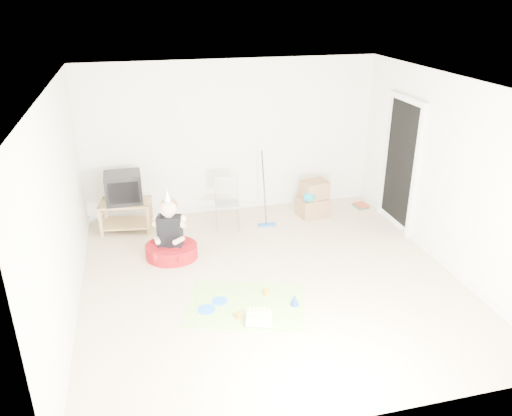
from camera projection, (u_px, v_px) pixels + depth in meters
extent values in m
plane|color=beige|center=(270.00, 280.00, 6.75)|extent=(5.00, 5.00, 0.00)
cube|color=black|center=(401.00, 166.00, 7.95)|extent=(0.02, 0.90, 2.05)
cube|color=#A7814B|center=(125.00, 203.00, 7.96)|extent=(0.86, 0.61, 0.03)
cube|color=#A7814B|center=(127.00, 223.00, 8.11)|extent=(0.86, 0.61, 0.03)
cube|color=#A7814B|center=(101.00, 223.00, 7.82)|extent=(0.06, 0.06, 0.50)
cube|color=#A7814B|center=(148.00, 221.00, 7.89)|extent=(0.06, 0.06, 0.50)
cube|color=#A7814B|center=(106.00, 211.00, 8.22)|extent=(0.06, 0.06, 0.50)
cube|color=#A7814B|center=(151.00, 210.00, 8.29)|extent=(0.06, 0.06, 0.50)
cube|color=black|center=(123.00, 188.00, 7.86)|extent=(0.57, 0.47, 0.48)
cube|color=#939499|center=(227.00, 204.00, 8.06)|extent=(0.44, 0.43, 0.03)
cylinder|color=#939499|center=(216.00, 204.00, 8.04)|extent=(0.02, 0.02, 0.87)
cylinder|color=#939499|center=(238.00, 203.00, 8.07)|extent=(0.02, 0.02, 0.87)
cube|color=#8F6845|center=(312.00, 207.00, 8.63)|extent=(0.53, 0.44, 0.31)
cube|color=#8F6845|center=(315.00, 189.00, 8.55)|extent=(0.48, 0.41, 0.30)
ellipsoid|color=#0C7A8A|center=(309.00, 197.00, 8.39)|extent=(0.21, 0.15, 0.17)
cube|color=#2260AC|center=(267.00, 225.00, 8.29)|extent=(0.30, 0.12, 0.03)
cylinder|color=black|center=(267.00, 192.00, 8.05)|extent=(0.04, 0.40, 1.17)
cube|color=#246E4A|center=(361.00, 206.00, 9.01)|extent=(0.23, 0.29, 0.03)
cube|color=#9F3822|center=(361.00, 205.00, 9.00)|extent=(0.24, 0.29, 0.03)
cylinder|color=maroon|center=(172.00, 251.00, 7.27)|extent=(0.94, 0.94, 0.21)
cube|color=black|center=(170.00, 231.00, 7.14)|extent=(0.38, 0.28, 0.46)
sphere|color=beige|center=(168.00, 208.00, 7.00)|extent=(0.30, 0.30, 0.24)
cone|color=white|center=(167.00, 194.00, 6.91)|extent=(0.13, 0.13, 0.18)
cube|color=#FF3585|center=(246.00, 305.00, 6.20)|extent=(1.69, 1.43, 0.01)
cube|color=white|center=(259.00, 319.00, 5.86)|extent=(0.36, 0.32, 0.08)
cube|color=#3CAA64|center=(259.00, 321.00, 5.88)|extent=(0.36, 0.32, 0.01)
cylinder|color=beige|center=(250.00, 316.00, 5.79)|extent=(0.01, 0.01, 0.07)
cylinder|color=beige|center=(254.00, 316.00, 5.79)|extent=(0.01, 0.01, 0.07)
cylinder|color=beige|center=(257.00, 316.00, 5.79)|extent=(0.01, 0.01, 0.07)
cylinder|color=beige|center=(261.00, 316.00, 5.79)|extent=(0.01, 0.01, 0.07)
cylinder|color=beige|center=(265.00, 316.00, 5.79)|extent=(0.01, 0.01, 0.07)
cylinder|color=beige|center=(268.00, 316.00, 5.79)|extent=(0.01, 0.01, 0.07)
cylinder|color=beige|center=(250.00, 311.00, 5.88)|extent=(0.01, 0.01, 0.07)
cylinder|color=beige|center=(254.00, 311.00, 5.88)|extent=(0.01, 0.01, 0.07)
cylinder|color=beige|center=(258.00, 311.00, 5.88)|extent=(0.01, 0.01, 0.07)
cylinder|color=beige|center=(261.00, 311.00, 5.88)|extent=(0.01, 0.01, 0.07)
cylinder|color=beige|center=(265.00, 311.00, 5.88)|extent=(0.01, 0.01, 0.07)
cylinder|color=beige|center=(269.00, 311.00, 5.88)|extent=(0.01, 0.01, 0.07)
cylinder|color=blue|center=(220.00, 301.00, 6.26)|extent=(0.22, 0.22, 0.01)
cylinder|color=blue|center=(207.00, 309.00, 6.10)|extent=(0.30, 0.30, 0.01)
cylinder|color=orange|center=(266.00, 292.00, 6.39)|extent=(0.09, 0.09, 0.08)
cylinder|color=orange|center=(239.00, 315.00, 5.94)|extent=(0.09, 0.09, 0.08)
cone|color=#1A43BB|center=(295.00, 299.00, 6.17)|extent=(0.11, 0.11, 0.16)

